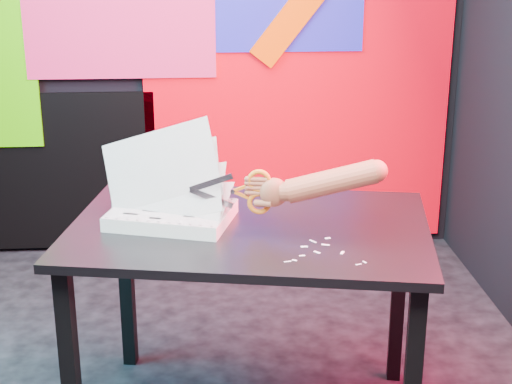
{
  "coord_description": "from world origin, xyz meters",
  "views": [
    {
      "loc": [
        0.16,
        -2.54,
        1.69
      ],
      "look_at": [
        0.32,
        -0.15,
        0.87
      ],
      "focal_mm": 55.0,
      "sensor_mm": 36.0,
      "label": 1
    }
  ],
  "objects": [
    {
      "name": "work_table",
      "position": [
        0.3,
        -0.13,
        0.66
      ],
      "size": [
        1.3,
        0.98,
        0.75
      ],
      "rotation": [
        0.0,
        0.0,
        -0.18
      ],
      "color": "black",
      "rests_on": "ground"
    },
    {
      "name": "paper_clippings",
      "position": [
        0.5,
        -0.36,
        0.75
      ],
      "size": [
        0.24,
        0.22,
        0.0
      ],
      "color": "silver",
      "rests_on": "work_table"
    },
    {
      "name": "hand_forearm",
      "position": [
        0.53,
        -0.21,
        0.91
      ],
      "size": [
        0.44,
        0.13,
        0.17
      ],
      "rotation": [
        0.0,
        0.0,
        -0.17
      ],
      "color": "brown",
      "rests_on": "work_table"
    },
    {
      "name": "scissors",
      "position": [
        0.31,
        -0.17,
        0.88
      ],
      "size": [
        0.26,
        0.06,
        0.15
      ],
      "rotation": [
        0.0,
        0.0,
        -0.17
      ],
      "color": "#B3B4B9",
      "rests_on": "printout_stack"
    },
    {
      "name": "printout_stack",
      "position": [
        0.04,
        -0.08,
        0.78
      ],
      "size": [
        0.46,
        0.38,
        0.36
      ],
      "rotation": [
        0.0,
        0.0,
        -0.29
      ],
      "color": "white",
      "rests_on": "work_table"
    },
    {
      "name": "backdrop",
      "position": [
        0.06,
        1.46,
        0.96
      ],
      "size": [
        2.88,
        0.05,
        2.08
      ],
      "color": "#F30012",
      "rests_on": "ground"
    },
    {
      "name": "room",
      "position": [
        0.0,
        0.0,
        1.35
      ],
      "size": [
        3.01,
        3.01,
        2.71
      ],
      "color": "black",
      "rests_on": "ground"
    }
  ]
}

